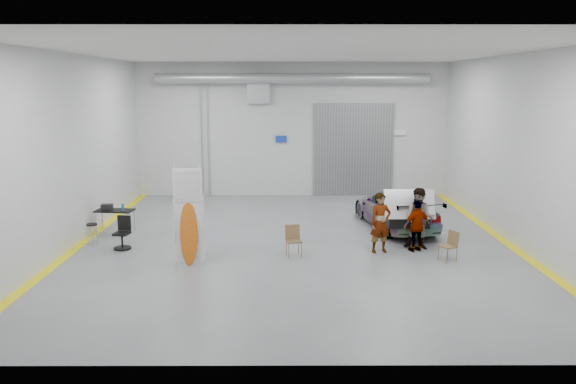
{
  "coord_description": "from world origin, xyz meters",
  "views": [
    {
      "loc": [
        -0.28,
        -17.45,
        5.05
      ],
      "look_at": [
        -0.21,
        0.96,
        1.5
      ],
      "focal_mm": 35.0,
      "sensor_mm": 36.0,
      "label": 1
    }
  ],
  "objects_px": {
    "person_a": "(380,223)",
    "shop_stool": "(92,234)",
    "folding_chair_near": "(294,247)",
    "folding_chair_far": "(447,252)",
    "sedan_car": "(396,209)",
    "person_c": "(417,226)",
    "office_chair": "(122,235)",
    "work_table": "(113,210)",
    "surfboard_display": "(188,224)",
    "person_b": "(420,219)"
  },
  "relations": [
    {
      "from": "person_a",
      "to": "shop_stool",
      "type": "bearing_deg",
      "value": 158.73
    },
    {
      "from": "folding_chair_near",
      "to": "folding_chair_far",
      "type": "bearing_deg",
      "value": -17.26
    },
    {
      "from": "person_a",
      "to": "shop_stool",
      "type": "relative_size",
      "value": 2.64
    },
    {
      "from": "person_a",
      "to": "person_b",
      "type": "xyz_separation_m",
      "value": [
        1.28,
        0.37,
        0.04
      ]
    },
    {
      "from": "person_a",
      "to": "person_c",
      "type": "xyz_separation_m",
      "value": [
        1.14,
        0.1,
        -0.13
      ]
    },
    {
      "from": "sedan_car",
      "to": "work_table",
      "type": "xyz_separation_m",
      "value": [
        -9.87,
        -0.72,
        0.12
      ]
    },
    {
      "from": "surfboard_display",
      "to": "work_table",
      "type": "height_order",
      "value": "surfboard_display"
    },
    {
      "from": "person_a",
      "to": "person_c",
      "type": "bearing_deg",
      "value": -10.97
    },
    {
      "from": "person_a",
      "to": "surfboard_display",
      "type": "relative_size",
      "value": 0.63
    },
    {
      "from": "person_c",
      "to": "office_chair",
      "type": "bearing_deg",
      "value": -22.7
    },
    {
      "from": "shop_stool",
      "to": "office_chair",
      "type": "xyz_separation_m",
      "value": [
        1.08,
        -0.4,
        0.1
      ]
    },
    {
      "from": "folding_chair_near",
      "to": "folding_chair_far",
      "type": "relative_size",
      "value": 1.05
    },
    {
      "from": "folding_chair_far",
      "to": "folding_chair_near",
      "type": "bearing_deg",
      "value": -122.72
    },
    {
      "from": "person_b",
      "to": "work_table",
      "type": "distance_m",
      "value": 10.27
    },
    {
      "from": "folding_chair_near",
      "to": "shop_stool",
      "type": "bearing_deg",
      "value": 157.95
    },
    {
      "from": "sedan_car",
      "to": "person_a",
      "type": "relative_size",
      "value": 2.56
    },
    {
      "from": "person_c",
      "to": "folding_chair_far",
      "type": "height_order",
      "value": "person_c"
    },
    {
      "from": "surfboard_display",
      "to": "folding_chair_near",
      "type": "distance_m",
      "value": 3.21
    },
    {
      "from": "surfboard_display",
      "to": "folding_chair_near",
      "type": "relative_size",
      "value": 3.16
    },
    {
      "from": "folding_chair_far",
      "to": "work_table",
      "type": "height_order",
      "value": "work_table"
    },
    {
      "from": "folding_chair_near",
      "to": "work_table",
      "type": "distance_m",
      "value": 6.78
    },
    {
      "from": "person_c",
      "to": "office_chair",
      "type": "height_order",
      "value": "person_c"
    },
    {
      "from": "person_a",
      "to": "person_b",
      "type": "relative_size",
      "value": 0.96
    },
    {
      "from": "office_chair",
      "to": "person_b",
      "type": "bearing_deg",
      "value": 8.98
    },
    {
      "from": "folding_chair_far",
      "to": "person_a",
      "type": "bearing_deg",
      "value": -143.03
    },
    {
      "from": "person_a",
      "to": "office_chair",
      "type": "relative_size",
      "value": 1.82
    },
    {
      "from": "person_c",
      "to": "shop_stool",
      "type": "bearing_deg",
      "value": -24.73
    },
    {
      "from": "person_a",
      "to": "shop_stool",
      "type": "xyz_separation_m",
      "value": [
        -9.02,
        0.8,
        -0.57
      ]
    },
    {
      "from": "person_b",
      "to": "folding_chair_far",
      "type": "xyz_separation_m",
      "value": [
        0.53,
        -1.27,
        -0.69
      ]
    },
    {
      "from": "folding_chair_near",
      "to": "office_chair",
      "type": "height_order",
      "value": "office_chair"
    },
    {
      "from": "sedan_car",
      "to": "shop_stool",
      "type": "relative_size",
      "value": 6.74
    },
    {
      "from": "shop_stool",
      "to": "sedan_car",
      "type": "bearing_deg",
      "value": 12.49
    },
    {
      "from": "folding_chair_near",
      "to": "person_b",
      "type": "bearing_deg",
      "value": 0.36
    },
    {
      "from": "folding_chair_far",
      "to": "work_table",
      "type": "xyz_separation_m",
      "value": [
        -10.62,
        3.2,
        0.53
      ]
    },
    {
      "from": "person_b",
      "to": "shop_stool",
      "type": "relative_size",
      "value": 2.75
    },
    {
      "from": "shop_stool",
      "to": "surfboard_display",
      "type": "bearing_deg",
      "value": -30.34
    },
    {
      "from": "person_b",
      "to": "surfboard_display",
      "type": "bearing_deg",
      "value": -146.94
    },
    {
      "from": "folding_chair_far",
      "to": "person_b",
      "type": "bearing_deg",
      "value": 176.09
    },
    {
      "from": "person_c",
      "to": "folding_chair_far",
      "type": "relative_size",
      "value": 1.8
    },
    {
      "from": "folding_chair_far",
      "to": "sedan_car",
      "type": "bearing_deg",
      "value": 164.19
    },
    {
      "from": "sedan_car",
      "to": "shop_stool",
      "type": "height_order",
      "value": "sedan_car"
    },
    {
      "from": "person_c",
      "to": "folding_chair_near",
      "type": "distance_m",
      "value": 3.84
    },
    {
      "from": "person_b",
      "to": "folding_chair_near",
      "type": "height_order",
      "value": "person_b"
    },
    {
      "from": "folding_chair_near",
      "to": "folding_chair_far",
      "type": "xyz_separation_m",
      "value": [
        4.44,
        -0.47,
        -0.01
      ]
    },
    {
      "from": "work_table",
      "to": "shop_stool",
      "type": "bearing_deg",
      "value": -97.99
    },
    {
      "from": "sedan_car",
      "to": "office_chair",
      "type": "height_order",
      "value": "sedan_car"
    },
    {
      "from": "surfboard_display",
      "to": "folding_chair_near",
      "type": "xyz_separation_m",
      "value": [
        2.98,
        0.77,
        -0.9
      ]
    },
    {
      "from": "sedan_car",
      "to": "folding_chair_near",
      "type": "bearing_deg",
      "value": 33.54
    },
    {
      "from": "person_b",
      "to": "surfboard_display",
      "type": "distance_m",
      "value": 7.07
    },
    {
      "from": "sedan_car",
      "to": "person_c",
      "type": "distance_m",
      "value": 2.93
    }
  ]
}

